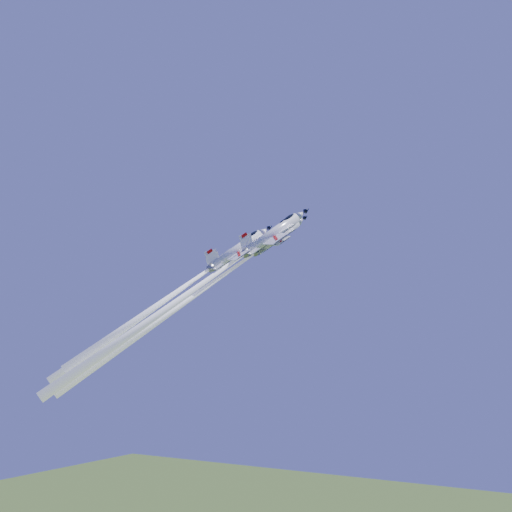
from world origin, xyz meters
The scene contains 4 objects.
jet_lead centered at (-6.74, -10.03, 92.71)m, with size 25.99×37.44×41.15m.
jet_left centered at (-15.33, -8.34, 92.37)m, with size 22.93×32.75×35.87m.
jet_right centered at (-5.54, -13.09, 92.98)m, with size 27.29×38.69×42.23m.
jet_slot centered at (-8.57, -13.25, 93.18)m, with size 22.02×30.50×32.97m.
Camera 1 is at (57.46, -98.86, 79.50)m, focal length 40.00 mm.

